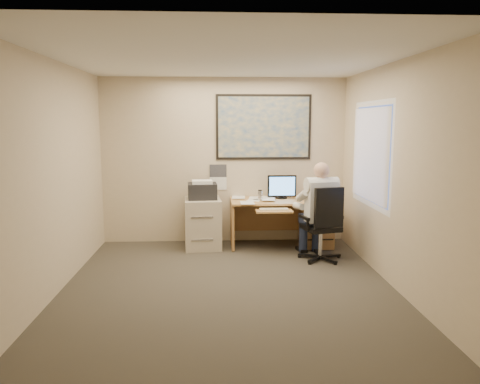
{
  "coord_description": "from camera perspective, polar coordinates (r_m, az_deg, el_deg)",
  "views": [
    {
      "loc": [
        -0.15,
        -5.45,
        1.99
      ],
      "look_at": [
        0.21,
        1.3,
        0.97
      ],
      "focal_mm": 35.0,
      "sensor_mm": 36.0,
      "label": 1
    }
  ],
  "objects": [
    {
      "name": "person",
      "position": [
        6.85,
        9.81,
        -2.34
      ],
      "size": [
        0.74,
        0.95,
        1.42
      ],
      "primitive_type": null,
      "rotation": [
        0.0,
        0.0,
        0.18
      ],
      "color": "silver",
      "rests_on": "office_chair"
    },
    {
      "name": "window_blinds",
      "position": [
        6.61,
        15.68,
        4.45
      ],
      "size": [
        0.06,
        1.4,
        1.3
      ],
      "primitive_type": null,
      "color": "silver",
      "rests_on": "room_shell"
    },
    {
      "name": "office_chair",
      "position": [
        6.85,
        9.78,
        -5.67
      ],
      "size": [
        0.78,
        0.78,
        1.09
      ],
      "rotation": [
        0.0,
        0.0,
        0.24
      ],
      "color": "black",
      "rests_on": "ground"
    },
    {
      "name": "world_map",
      "position": [
        7.72,
        2.9,
        7.9
      ],
      "size": [
        1.56,
        0.03,
        1.06
      ],
      "primitive_type": "cube",
      "color": "#1E4C93",
      "rests_on": "room_shell"
    },
    {
      "name": "desk",
      "position": [
        7.63,
        7.41,
        -3.19
      ],
      "size": [
        1.6,
        0.97,
        1.12
      ],
      "color": "tan",
      "rests_on": "ground"
    },
    {
      "name": "filing_cabinet",
      "position": [
        7.46,
        -4.58,
        -3.24
      ],
      "size": [
        0.61,
        0.71,
        1.08
      ],
      "rotation": [
        0.0,
        0.0,
        0.07
      ],
      "color": "#C1B49B",
      "rests_on": "ground"
    },
    {
      "name": "wall_calendar",
      "position": [
        7.74,
        -2.69,
        1.82
      ],
      "size": [
        0.28,
        0.01,
        0.42
      ],
      "primitive_type": "cube",
      "color": "white",
      "rests_on": "room_shell"
    },
    {
      "name": "room_shell",
      "position": [
        5.49,
        -1.48,
        1.88
      ],
      "size": [
        4.0,
        4.5,
        2.7
      ],
      "color": "#37322A",
      "rests_on": "ground"
    }
  ]
}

